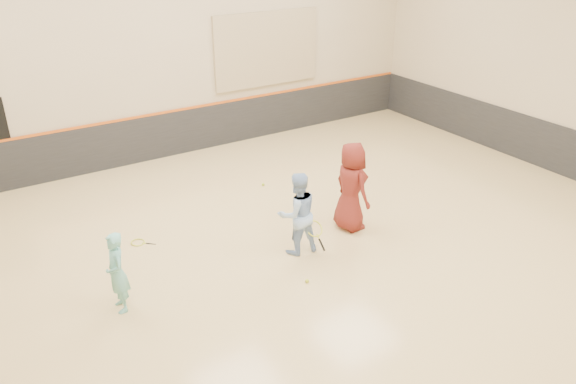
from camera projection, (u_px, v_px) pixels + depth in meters
room at (302, 216)px, 10.27m from camera, size 15.04×12.04×6.22m
wainscot_back at (177, 133)px, 14.89m from camera, size 14.90×0.04×1.20m
wainscot_right at (551, 147)px, 13.96m from camera, size 0.04×11.90×1.20m
accent_stripe at (175, 111)px, 14.61m from camera, size 14.90×0.03×0.06m
acoustic_panel at (267, 49)px, 15.39m from camera, size 3.20×0.08×2.00m
girl at (117, 273)px, 8.84m from camera, size 0.35×0.51×1.38m
instructor at (297, 214)px, 10.36m from camera, size 0.85×0.70×1.62m
young_man at (351, 187)px, 11.14m from camera, size 0.59×0.90×1.84m
held_racket at (314, 229)px, 10.47m from camera, size 0.58×0.58×0.55m
spare_racket at (138, 241)px, 10.96m from camera, size 0.61×0.61×0.07m
ball_under_racket at (307, 281)px, 9.77m from camera, size 0.07×0.07×0.07m
ball_in_hand at (362, 172)px, 11.03m from camera, size 0.07×0.07×0.07m
ball_beside_spare at (263, 184)px, 13.33m from camera, size 0.07×0.07×0.07m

